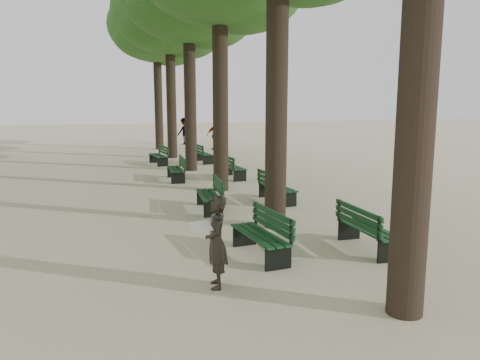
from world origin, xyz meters
name	(u,v)px	position (x,y,z in m)	size (l,w,h in m)	color
ground	(259,276)	(0.00, 0.00, 0.00)	(120.00, 120.00, 0.00)	#C1B692
tree_central_4	(169,12)	(1.50, 18.00, 7.65)	(6.00, 6.00, 9.95)	#33261C
tree_central_5	(156,26)	(1.50, 23.00, 7.65)	(6.00, 6.00, 9.95)	#33261C
bench_left_0	(260,243)	(0.37, 0.97, 0.27)	(0.72, 1.84, 0.92)	black
bench_left_1	(209,201)	(0.37, 5.12, 0.27)	(0.75, 1.85, 0.92)	black
bench_left_2	(176,173)	(0.37, 10.51, 0.27)	(0.69, 1.83, 0.92)	black
bench_left_3	(158,159)	(0.37, 15.37, 0.27)	(0.78, 1.85, 0.92)	black
bench_right_0	(368,237)	(2.63, 0.70, 0.27)	(0.62, 1.82, 0.92)	black
bench_right_1	(277,193)	(2.63, 5.67, 0.27)	(0.66, 1.83, 0.92)	black
bench_right_2	(233,172)	(2.63, 10.30, 0.27)	(0.66, 1.83, 0.92)	black
bench_right_3	(204,157)	(2.63, 15.44, 0.27)	(0.67, 1.83, 0.92)	black
man_with_map	(216,242)	(-0.83, -0.24, 0.77)	(0.64, 0.66, 1.54)	black
pedestrian_c	(215,135)	(4.85, 21.61, 0.92)	(1.08, 0.37, 1.84)	#262628
pedestrian_b	(185,131)	(3.70, 25.82, 0.95)	(1.23, 0.38, 1.90)	#262628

